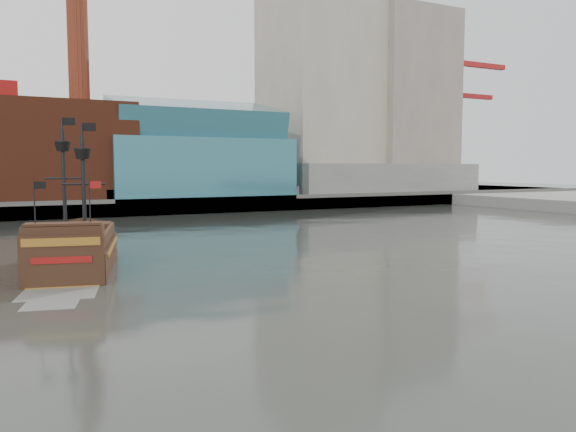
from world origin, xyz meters
TOP-DOWN VIEW (x-y plane):
  - ground at (0.00, 0.00)m, footprint 400.00×400.00m
  - promenade_far at (0.00, 92.00)m, footprint 220.00×60.00m
  - seawall at (0.00, 62.50)m, footprint 220.00×1.00m
  - skyline at (5.21, 84.56)m, footprint 149.00×45.00m
  - crane_a at (78.63, 82.00)m, footprint 22.50×4.00m
  - crane_b at (88.23, 92.00)m, footprint 19.10×4.00m
  - pirate_ship at (-15.25, 19.39)m, footprint 8.02×16.16m

SIDE VIEW (x-z plane):
  - ground at x=0.00m, z-range 0.00..0.00m
  - promenade_far at x=0.00m, z-range 0.00..2.00m
  - pirate_ship at x=-15.25m, z-range -4.76..6.86m
  - seawall at x=0.00m, z-range 0.00..2.60m
  - crane_b at x=88.23m, z-range 2.45..28.70m
  - crane_a at x=78.63m, z-range 2.99..35.24m
  - skyline at x=5.21m, z-range -6.45..55.55m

